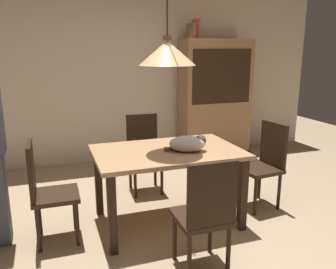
{
  "coord_description": "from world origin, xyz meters",
  "views": [
    {
      "loc": [
        -1.17,
        -2.59,
        1.69
      ],
      "look_at": [
        -0.05,
        0.62,
        0.85
      ],
      "focal_mm": 36.87,
      "sensor_mm": 36.0,
      "label": 1
    }
  ],
  "objects_px": {
    "chair_right_side": "(265,161)",
    "cat_sleeping": "(188,143)",
    "chair_near_front": "(206,212)",
    "chair_left_side": "(46,188)",
    "pendant_lamp": "(167,53)",
    "dining_table": "(167,160)",
    "book_brown_thick": "(191,31)",
    "chair_far_back": "(144,149)",
    "hutch_bookcase": "(214,101)",
    "book_red_tall": "(196,29)"
  },
  "relations": [
    {
      "from": "chair_right_side",
      "to": "cat_sleeping",
      "type": "xyz_separation_m",
      "value": [
        -0.96,
        -0.12,
        0.32
      ]
    },
    {
      "from": "chair_near_front",
      "to": "cat_sleeping",
      "type": "height_order",
      "value": "chair_near_front"
    },
    {
      "from": "chair_left_side",
      "to": "pendant_lamp",
      "type": "height_order",
      "value": "pendant_lamp"
    },
    {
      "from": "dining_table",
      "to": "book_brown_thick",
      "type": "distance_m",
      "value": 2.53
    },
    {
      "from": "chair_far_back",
      "to": "hutch_bookcase",
      "type": "bearing_deg",
      "value": 35.07
    },
    {
      "from": "chair_near_front",
      "to": "cat_sleeping",
      "type": "xyz_separation_m",
      "value": [
        0.17,
        0.77,
        0.32
      ]
    },
    {
      "from": "chair_right_side",
      "to": "book_brown_thick",
      "type": "bearing_deg",
      "value": 92.67
    },
    {
      "from": "chair_far_back",
      "to": "pendant_lamp",
      "type": "bearing_deg",
      "value": -90.27
    },
    {
      "from": "book_brown_thick",
      "to": "pendant_lamp",
      "type": "bearing_deg",
      "value": -118.68
    },
    {
      "from": "chair_right_side",
      "to": "book_red_tall",
      "type": "xyz_separation_m",
      "value": [
        -0.02,
        1.89,
        1.48
      ]
    },
    {
      "from": "chair_left_side",
      "to": "chair_near_front",
      "type": "xyz_separation_m",
      "value": [
        1.13,
        -0.88,
        0.0
      ]
    },
    {
      "from": "chair_right_side",
      "to": "pendant_lamp",
      "type": "bearing_deg",
      "value": -179.59
    },
    {
      "from": "chair_left_side",
      "to": "hutch_bookcase",
      "type": "height_order",
      "value": "hutch_bookcase"
    },
    {
      "from": "chair_far_back",
      "to": "pendant_lamp",
      "type": "relative_size",
      "value": 0.72
    },
    {
      "from": "book_brown_thick",
      "to": "chair_right_side",
      "type": "bearing_deg",
      "value": -87.33
    },
    {
      "from": "chair_near_front",
      "to": "chair_right_side",
      "type": "distance_m",
      "value": 1.44
    },
    {
      "from": "chair_near_front",
      "to": "book_red_tall",
      "type": "bearing_deg",
      "value": 68.27
    },
    {
      "from": "chair_left_side",
      "to": "book_brown_thick",
      "type": "bearing_deg",
      "value": 41.23
    },
    {
      "from": "cat_sleeping",
      "to": "book_red_tall",
      "type": "xyz_separation_m",
      "value": [
        0.93,
        2.01,
        1.16
      ]
    },
    {
      "from": "hutch_bookcase",
      "to": "chair_left_side",
      "type": "bearing_deg",
      "value": -143.72
    },
    {
      "from": "dining_table",
      "to": "chair_right_side",
      "type": "height_order",
      "value": "chair_right_side"
    },
    {
      "from": "chair_far_back",
      "to": "chair_left_side",
      "type": "bearing_deg",
      "value": -142.23
    },
    {
      "from": "dining_table",
      "to": "chair_right_side",
      "type": "relative_size",
      "value": 1.51
    },
    {
      "from": "chair_left_side",
      "to": "chair_right_side",
      "type": "bearing_deg",
      "value": 0.19
    },
    {
      "from": "cat_sleeping",
      "to": "pendant_lamp",
      "type": "relative_size",
      "value": 0.31
    },
    {
      "from": "pendant_lamp",
      "to": "hutch_bookcase",
      "type": "xyz_separation_m",
      "value": [
        1.46,
        1.9,
        -0.77
      ]
    },
    {
      "from": "cat_sleeping",
      "to": "chair_near_front",
      "type": "bearing_deg",
      "value": -102.73
    },
    {
      "from": "book_red_tall",
      "to": "chair_right_side",
      "type": "bearing_deg",
      "value": -89.35
    },
    {
      "from": "chair_left_side",
      "to": "cat_sleeping",
      "type": "height_order",
      "value": "chair_left_side"
    },
    {
      "from": "chair_far_back",
      "to": "hutch_bookcase",
      "type": "relative_size",
      "value": 0.5
    },
    {
      "from": "pendant_lamp",
      "to": "book_brown_thick",
      "type": "relative_size",
      "value": 5.42
    },
    {
      "from": "book_red_tall",
      "to": "pendant_lamp",
      "type": "bearing_deg",
      "value": -120.21
    },
    {
      "from": "chair_left_side",
      "to": "book_brown_thick",
      "type": "distance_m",
      "value": 3.23
    },
    {
      "from": "chair_right_side",
      "to": "cat_sleeping",
      "type": "relative_size",
      "value": 2.29
    },
    {
      "from": "book_red_tall",
      "to": "chair_near_front",
      "type": "bearing_deg",
      "value": -111.73
    },
    {
      "from": "book_red_tall",
      "to": "dining_table",
      "type": "bearing_deg",
      "value": -120.21
    },
    {
      "from": "cat_sleeping",
      "to": "pendant_lamp",
      "type": "height_order",
      "value": "pendant_lamp"
    },
    {
      "from": "chair_far_back",
      "to": "hutch_bookcase",
      "type": "height_order",
      "value": "hutch_bookcase"
    },
    {
      "from": "chair_far_back",
      "to": "chair_near_front",
      "type": "relative_size",
      "value": 1.0
    },
    {
      "from": "cat_sleeping",
      "to": "hutch_bookcase",
      "type": "height_order",
      "value": "hutch_bookcase"
    },
    {
      "from": "pendant_lamp",
      "to": "book_brown_thick",
      "type": "distance_m",
      "value": 2.19
    },
    {
      "from": "dining_table",
      "to": "pendant_lamp",
      "type": "distance_m",
      "value": 1.01
    },
    {
      "from": "chair_right_side",
      "to": "book_brown_thick",
      "type": "xyz_separation_m",
      "value": [
        -0.09,
        1.89,
        1.45
      ]
    },
    {
      "from": "chair_right_side",
      "to": "pendant_lamp",
      "type": "xyz_separation_m",
      "value": [
        -1.13,
        -0.01,
        1.15
      ]
    },
    {
      "from": "chair_near_front",
      "to": "hutch_bookcase",
      "type": "xyz_separation_m",
      "value": [
        1.46,
        2.78,
        0.38
      ]
    },
    {
      "from": "book_brown_thick",
      "to": "book_red_tall",
      "type": "distance_m",
      "value": 0.07
    },
    {
      "from": "cat_sleeping",
      "to": "book_brown_thick",
      "type": "xyz_separation_m",
      "value": [
        0.87,
        2.01,
        1.13
      ]
    },
    {
      "from": "chair_right_side",
      "to": "cat_sleeping",
      "type": "height_order",
      "value": "chair_right_side"
    },
    {
      "from": "chair_far_back",
      "to": "chair_near_front",
      "type": "height_order",
      "value": "same"
    },
    {
      "from": "cat_sleeping",
      "to": "book_red_tall",
      "type": "distance_m",
      "value": 2.5
    }
  ]
}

